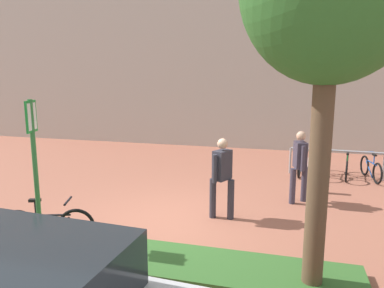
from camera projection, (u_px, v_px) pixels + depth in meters
name	position (u px, v px, depth m)	size (l,w,h in m)	color
ground_plane	(170.00, 222.00, 7.55)	(60.00, 60.00, 0.00)	#9E5B47
building_facade	(237.00, 26.00, 15.05)	(28.00, 1.20, 10.00)	#B2ADA3
planter_strip	(134.00, 258.00, 5.91)	(7.00, 1.10, 0.16)	#336028
parking_sign_post	(34.00, 154.00, 6.06)	(0.12, 0.36, 2.61)	#2D7238
bike_at_sign	(48.00, 226.00, 6.51)	(1.62, 0.61, 0.86)	black
bike_rack_cluster	(335.00, 165.00, 10.91)	(2.66, 1.63, 0.83)	#99999E
bollard_steel	(310.00, 175.00, 9.46)	(0.16, 0.16, 0.90)	#ADADB2
person_suited_dark	(222.00, 173.00, 7.60)	(0.52, 0.56, 1.72)	#2D2D38
person_suited_navy	(300.00, 162.00, 8.58)	(0.41, 0.60, 1.72)	#383342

